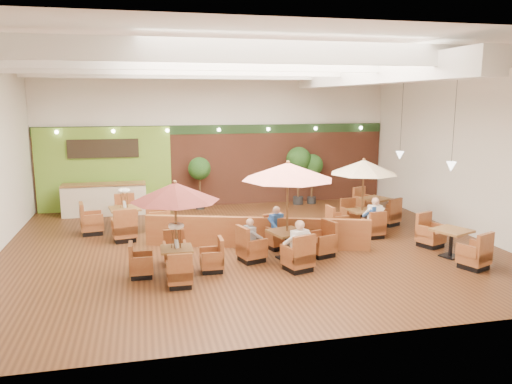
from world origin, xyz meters
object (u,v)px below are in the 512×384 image
object	(u,v)px
service_counter	(105,199)
table_3	(125,219)
topiary_0	(199,171)
table_5	(376,209)
topiary_1	(299,162)
diner_3	(374,214)
diner_0	(298,241)
table_4	(451,244)
diner_1	(277,223)
diner_2	(251,235)
booth_divider	(256,233)
table_1	(288,193)
topiary_2	(312,167)
diner_4	(374,213)
table_2	(362,178)
table_0	(176,211)

from	to	relation	value
service_counter	table_3	xyz separation A→B (m)	(0.81, -2.74, -0.14)
topiary_0	table_5	bearing A→B (deg)	-26.88
table_5	topiary_1	distance (m)	3.85
diner_3	table_3	bearing A→B (deg)	151.15
diner_0	table_4	bearing A→B (deg)	-20.42
table_5	diner_1	xyz separation A→B (m)	(-4.40, -2.71, 0.38)
topiary_0	diner_2	size ratio (longest dim) A/B	2.85
diner_2	topiary_1	bearing A→B (deg)	138.54
booth_divider	diner_1	distance (m)	0.68
table_1	table_3	bearing A→B (deg)	122.20
table_3	topiary_2	xyz separation A→B (m)	(7.34, 2.94, 1.08)
table_1	table_5	xyz separation A→B (m)	(4.40, 3.68, -1.45)
diner_4	table_2	bearing A→B (deg)	94.10
topiary_1	diner_3	xyz separation A→B (m)	(0.76, -5.29, -1.00)
table_5	diner_4	xyz separation A→B (m)	(-1.19, -2.27, 0.40)
table_2	diner_3	bearing A→B (deg)	-91.19
table_5	diner_0	world-z (taller)	diner_0
topiary_1	diner_2	bearing A→B (deg)	-117.05
booth_divider	table_4	distance (m)	5.36
topiary_1	topiary_2	bearing A→B (deg)	0.00
topiary_1	booth_divider	bearing A→B (deg)	-118.66
service_counter	diner_0	size ratio (longest dim) A/B	3.53
table_0	table_4	distance (m)	7.47
topiary_0	diner_4	bearing A→B (deg)	-47.97
table_4	diner_1	distance (m)	4.77
table_0	topiary_1	size ratio (longest dim) A/B	1.00
table_4	diner_0	xyz separation A→B (m)	(-4.39, -0.13, 0.40)
service_counter	booth_divider	distance (m)	7.01
table_1	table_2	distance (m)	3.90
table_3	table_5	size ratio (longest dim) A/B	1.03
table_0	table_4	xyz separation A→B (m)	(7.36, -0.28, -1.23)
diner_2	table_0	bearing A→B (deg)	-88.46
diner_1	diner_3	size ratio (longest dim) A/B	0.98
booth_divider	diner_4	bearing A→B (deg)	21.82
table_2	diner_4	bearing A→B (deg)	-91.19
table_0	diner_0	bearing A→B (deg)	-7.23
diner_2	diner_4	world-z (taller)	diner_4
diner_0	diner_4	world-z (taller)	diner_0
diner_2	diner_3	bearing A→B (deg)	94.21
table_4	diner_0	world-z (taller)	diner_0
table_5	diner_0	distance (m)	6.42
table_1	table_5	distance (m)	5.92
table_0	table_5	bearing A→B (deg)	30.56
topiary_0	diner_0	xyz separation A→B (m)	(1.56, -7.68, -0.74)
table_2	table_5	world-z (taller)	table_2
table_0	table_2	xyz separation A→B (m)	(6.13, 2.85, 0.12)
topiary_1	diner_3	bearing A→B (deg)	-81.80
service_counter	diner_1	world-z (taller)	diner_1
table_5	table_2	bearing A→B (deg)	-156.12
topiary_0	topiary_1	xyz separation A→B (m)	(4.01, -0.00, 0.23)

